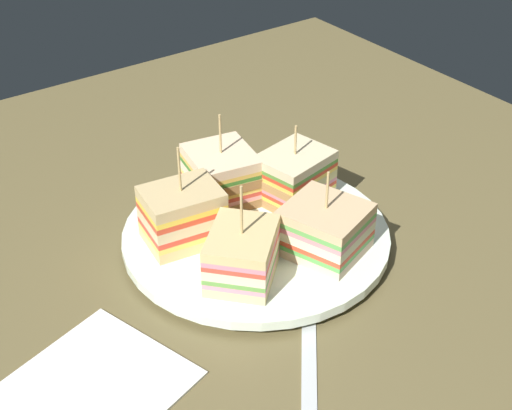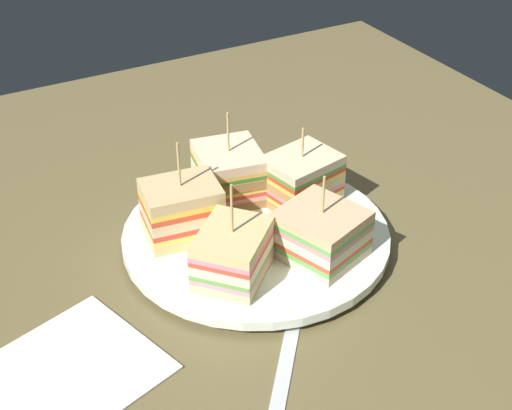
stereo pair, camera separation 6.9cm
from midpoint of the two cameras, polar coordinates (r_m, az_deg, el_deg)
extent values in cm
cube|color=brown|center=(72.70, -2.74, -3.77)|extent=(92.51, 91.53, 1.80)
cylinder|color=white|center=(71.92, -2.76, -2.96)|extent=(16.08, 16.08, 0.78)
cylinder|color=white|center=(71.40, -2.78, -2.40)|extent=(25.93, 25.93, 0.95)
cube|color=beige|center=(68.39, 2.40, -3.29)|extent=(8.79, 8.52, 0.91)
cube|color=#9E7242|center=(69.91, 0.04, -2.31)|extent=(2.39, 6.17, 0.91)
cube|color=#55AB4B|center=(67.97, 2.42, -2.82)|extent=(8.79, 8.52, 0.50)
cube|color=#E0482B|center=(67.67, 2.43, -2.48)|extent=(8.79, 8.52, 0.50)
cube|color=beige|center=(67.25, 2.44, -1.99)|extent=(8.79, 8.52, 0.91)
cube|color=#B2844C|center=(68.79, 0.04, -1.03)|extent=(2.39, 6.17, 0.91)
cube|color=pink|center=(66.84, 2.46, -1.51)|extent=(8.79, 8.52, 0.50)
cube|color=#60AF51|center=(66.54, 2.47, -1.15)|extent=(8.79, 8.52, 0.50)
cube|color=#D9B483|center=(66.14, 2.48, -0.65)|extent=(8.79, 8.52, 0.91)
cylinder|color=tan|center=(64.83, 2.53, 1.05)|extent=(0.24, 0.24, 3.78)
cube|color=beige|center=(75.57, 0.33, 0.79)|extent=(6.88, 7.99, 0.91)
cube|color=#9E7242|center=(73.50, -1.48, -0.29)|extent=(5.43, 1.37, 0.91)
cube|color=yellow|center=(75.21, 0.33, 1.21)|extent=(6.88, 7.99, 0.41)
cube|color=red|center=(74.99, 0.33, 1.48)|extent=(6.88, 7.99, 0.41)
cube|color=pink|center=(74.77, 0.33, 1.74)|extent=(6.88, 7.99, 0.41)
cube|color=#D2C480|center=(74.42, 0.33, 2.17)|extent=(6.88, 7.99, 0.91)
cube|color=#B2844C|center=(72.31, -1.51, 1.11)|extent=(5.43, 1.37, 0.91)
cube|color=#F1C84F|center=(74.07, 0.33, 2.61)|extent=(6.88, 7.99, 0.41)
cube|color=red|center=(73.85, 0.34, 2.88)|extent=(6.88, 7.99, 0.41)
cube|color=#54923A|center=(73.64, 0.34, 3.15)|extent=(6.88, 7.99, 0.41)
cube|color=beige|center=(73.30, 0.34, 3.60)|extent=(6.88, 7.99, 0.91)
cylinder|color=tan|center=(72.29, 0.34, 5.00)|extent=(0.24, 0.24, 3.19)
cube|color=beige|center=(76.06, -5.27, 0.92)|extent=(8.06, 7.50, 1.00)
cube|color=#9E7242|center=(73.37, -4.32, -0.41)|extent=(1.42, 6.13, 1.00)
cube|color=#F3A4A5|center=(75.67, -5.30, 1.37)|extent=(8.06, 7.50, 0.45)
cube|color=#D24336|center=(75.43, -5.31, 1.66)|extent=(8.06, 7.50, 0.45)
cube|color=#F1D05B|center=(75.20, -5.33, 1.94)|extent=(8.06, 7.50, 0.45)
cube|color=beige|center=(74.82, -5.36, 2.41)|extent=(8.06, 7.50, 1.00)
cube|color=#9E7242|center=(72.07, -4.40, 1.12)|extent=(1.42, 6.13, 1.00)
cube|color=#3B812E|center=(74.44, -5.39, 2.89)|extent=(8.06, 7.50, 0.45)
cube|color=#EEBE52|center=(74.21, -5.41, 3.18)|extent=(8.06, 7.50, 0.45)
cube|color=beige|center=(73.85, -5.44, 3.66)|extent=(8.06, 7.50, 1.00)
cylinder|color=tan|center=(72.56, -5.55, 5.44)|extent=(0.24, 0.24, 4.24)
cube|color=#DCB97A|center=(70.32, -8.46, -2.40)|extent=(6.30, 7.69, 1.11)
cube|color=#9E7242|center=(71.22, -5.88, -1.65)|extent=(5.27, 1.01, 1.11)
cube|color=#FDCA55|center=(69.83, -8.51, -1.85)|extent=(6.30, 7.69, 0.56)
cube|color=red|center=(69.50, -8.55, -1.47)|extent=(6.30, 7.69, 0.56)
cube|color=beige|center=(69.03, -8.61, -0.91)|extent=(6.30, 7.69, 1.11)
cube|color=#B2844C|center=(69.95, -5.98, -0.16)|extent=(5.27, 1.01, 1.11)
cube|color=#DA4329|center=(68.56, -8.67, -0.34)|extent=(6.30, 7.69, 0.56)
cube|color=yellow|center=(68.24, -8.71, 0.05)|extent=(6.30, 7.69, 0.56)
cube|color=#D2B57B|center=(67.78, -8.77, 0.64)|extent=(6.30, 7.69, 1.11)
cylinder|color=tan|center=(66.30, -8.98, 2.66)|extent=(0.24, 0.24, 4.50)
cube|color=#D5C086|center=(65.45, -4.12, -5.33)|extent=(8.83, 8.91, 0.95)
cube|color=#B2844C|center=(68.03, -3.37, -3.54)|extent=(4.19, 3.88, 0.95)
cube|color=pink|center=(65.00, -4.15, -4.85)|extent=(8.83, 8.91, 0.48)
cube|color=#639F43|center=(64.70, -4.16, -4.52)|extent=(8.83, 8.91, 0.48)
cube|color=beige|center=(64.26, -4.19, -4.02)|extent=(8.83, 8.91, 0.95)
cube|color=#B2844C|center=(66.89, -3.42, -2.24)|extent=(4.19, 3.88, 0.95)
cube|color=#E04834|center=(63.82, -4.21, -3.51)|extent=(8.83, 8.91, 0.48)
cube|color=pink|center=(63.53, -4.23, -3.17)|extent=(8.83, 8.91, 0.48)
cube|color=#E0C07E|center=(63.10, -4.26, -2.66)|extent=(8.83, 8.91, 0.95)
cylinder|color=tan|center=(61.43, -4.37, -0.52)|extent=(0.24, 0.24, 4.78)
cylinder|color=#E4C568|center=(68.60, -3.01, -3.32)|extent=(5.99, 6.00, 0.84)
cylinder|color=#DED172|center=(70.01, -3.81, -1.91)|extent=(4.52, 4.53, 0.60)
cylinder|color=#EDCD77|center=(67.61, -3.19, -3.05)|extent=(4.63, 4.60, 1.04)
cube|color=silver|center=(60.29, 0.80, -12.16)|extent=(10.66, 8.95, 0.25)
cube|color=white|center=(60.34, -16.18, -13.74)|extent=(15.81, 16.85, 0.50)
camera|label=1|loc=(0.03, -92.86, -1.94)|focal=51.49mm
camera|label=2|loc=(0.03, 87.14, 1.94)|focal=51.49mm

